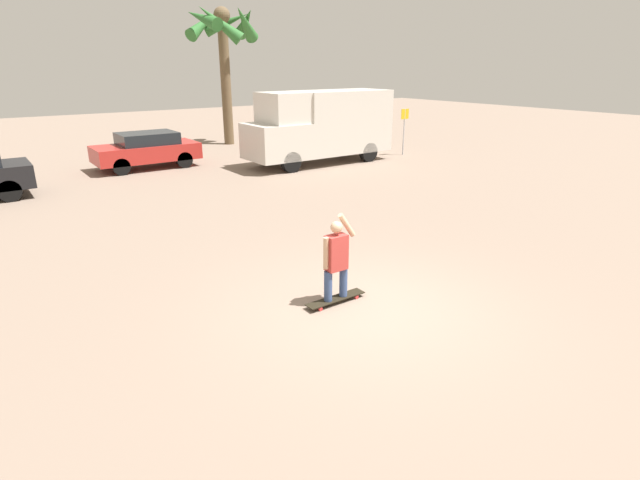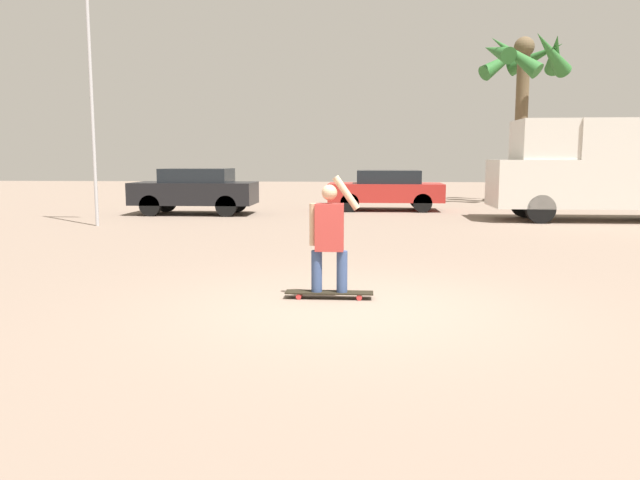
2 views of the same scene
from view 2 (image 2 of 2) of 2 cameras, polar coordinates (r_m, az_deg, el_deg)
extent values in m
plane|color=gray|center=(7.62, 2.97, -6.26)|extent=(80.00, 80.00, 0.00)
cube|color=black|center=(8.12, 0.85, -4.81)|extent=(1.14, 0.23, 0.02)
cylinder|color=red|center=(8.07, -1.96, -5.21)|extent=(0.07, 0.03, 0.07)
cylinder|color=red|center=(8.25, -1.82, -4.92)|extent=(0.07, 0.03, 0.07)
cylinder|color=red|center=(8.02, 3.61, -5.29)|extent=(0.07, 0.03, 0.07)
cylinder|color=red|center=(8.21, 3.62, -5.00)|extent=(0.07, 0.03, 0.07)
cylinder|color=#384C7A|center=(8.07, -0.30, -2.87)|extent=(0.14, 0.14, 0.54)
cylinder|color=#384C7A|center=(8.06, 2.02, -2.90)|extent=(0.14, 0.14, 0.54)
cube|color=#B23833|center=(7.98, 0.87, 1.17)|extent=(0.36, 0.22, 0.61)
sphere|color=tan|center=(7.94, 0.87, 4.37)|extent=(0.20, 0.20, 0.20)
cylinder|color=tan|center=(7.99, -0.65, 1.43)|extent=(0.09, 0.09, 0.54)
cylinder|color=tan|center=(7.93, 2.41, 4.32)|extent=(0.35, 0.09, 0.45)
cylinder|color=black|center=(18.38, 19.51, 2.69)|extent=(0.80, 0.28, 0.80)
cylinder|color=black|center=(20.08, 18.20, 3.12)|extent=(0.80, 0.28, 0.80)
cube|color=silver|center=(19.17, 18.64, 4.94)|extent=(2.18, 2.03, 1.36)
cube|color=black|center=(19.06, 17.40, 5.79)|extent=(0.04, 1.73, 0.68)
cube|color=silver|center=(19.24, 19.75, 8.61)|extent=(1.53, 1.87, 1.13)
cylinder|color=black|center=(20.97, 2.73, 3.43)|extent=(0.63, 0.22, 0.63)
cylinder|color=black|center=(22.57, 2.84, 3.72)|extent=(0.63, 0.22, 0.63)
cylinder|color=black|center=(21.04, 9.36, 3.35)|extent=(0.63, 0.22, 0.63)
cylinder|color=black|center=(22.64, 9.00, 3.65)|extent=(0.63, 0.22, 0.63)
cube|color=#B22823|center=(21.75, 6.00, 4.37)|extent=(3.91, 1.83, 0.62)
cube|color=black|center=(21.73, 6.27, 5.77)|extent=(2.15, 1.61, 0.45)
cylinder|color=black|center=(20.17, -15.26, 3.05)|extent=(0.66, 0.22, 0.66)
cylinder|color=black|center=(21.65, -13.88, 3.39)|extent=(0.66, 0.22, 0.66)
cylinder|color=black|center=(19.50, -8.56, 3.09)|extent=(0.66, 0.22, 0.66)
cylinder|color=black|center=(21.02, -7.62, 3.42)|extent=(0.66, 0.22, 0.66)
cube|color=black|center=(20.53, -11.39, 4.22)|extent=(3.88, 1.79, 0.70)
cube|color=black|center=(20.48, -11.16, 5.82)|extent=(2.13, 1.57, 0.44)
cylinder|color=brown|center=(26.35, 17.90, 9.87)|extent=(0.49, 0.49, 6.10)
sphere|color=brown|center=(26.67, 18.17, 16.43)|extent=(0.79, 0.79, 0.79)
cone|color=#2D6B2D|center=(26.67, 20.70, 15.71)|extent=(1.13, 2.44, 1.52)
cone|color=#2D6B2D|center=(27.67, 19.14, 15.56)|extent=(2.28, 1.95, 1.38)
cone|color=#2D6B2D|center=(27.48, 16.50, 15.48)|extent=(2.34, 1.63, 1.71)
cone|color=#2D6B2D|center=(26.15, 15.83, 16.26)|extent=(1.17, 2.46, 1.28)
cone|color=#2D6B2D|center=(25.53, 17.32, 15.92)|extent=(2.21, 1.70, 1.91)
cone|color=#2D6B2D|center=(26.02, 20.35, 15.77)|extent=(2.10, 2.05, 1.74)
cylinder|color=#B7B7BC|center=(17.78, -20.25, 13.98)|extent=(0.09, 0.09, 7.90)
camera|label=1|loc=(5.88, -70.07, 23.51)|focal=28.00mm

